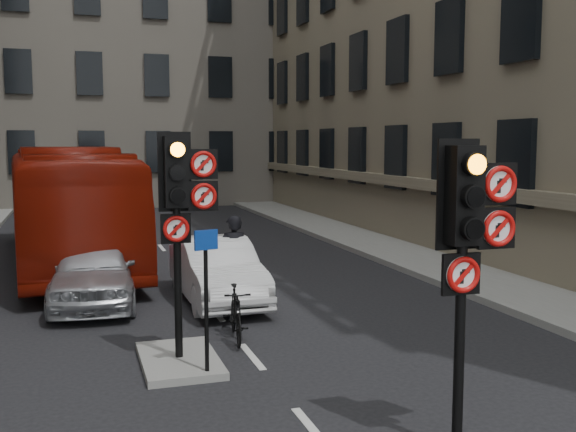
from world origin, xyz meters
TOP-DOWN VIEW (x-y plane):
  - pavement_right at (7.20, 12.00)m, footprint 3.00×50.00m
  - centre_island at (-1.20, 5.00)m, footprint 1.20×2.00m
  - building_far at (0.00, 38.00)m, footprint 30.00×14.00m
  - signal_near at (1.49, 0.99)m, footprint 0.91×0.40m
  - signal_far at (-1.11, 4.99)m, footprint 0.91×0.40m
  - car_silver at (-2.37, 9.63)m, footprint 2.09×4.50m
  - car_white at (0.24, 9.00)m, footprint 1.56×4.30m
  - car_pink at (-1.50, 16.70)m, footprint 1.95×4.22m
  - bus_red at (-2.96, 15.13)m, footprint 3.85×12.36m
  - motorcycle at (-0.03, 6.00)m, footprint 0.66×1.66m
  - motorcyclist at (0.67, 9.21)m, footprint 0.72×0.50m
  - info_sign at (-0.90, 4.18)m, footprint 0.36×0.15m

SIDE VIEW (x-z plane):
  - centre_island at x=-1.20m, z-range 0.00..0.12m
  - pavement_right at x=7.20m, z-range 0.00..0.16m
  - motorcycle at x=-0.03m, z-range 0.00..0.97m
  - car_pink at x=-1.50m, z-range 0.00..1.19m
  - car_white at x=0.24m, z-range 0.00..1.41m
  - car_silver at x=-2.37m, z-range 0.00..1.49m
  - motorcyclist at x=0.67m, z-range 0.00..1.90m
  - info_sign at x=-0.90m, z-range 0.43..2.57m
  - bus_red at x=-2.96m, z-range 0.00..3.39m
  - signal_near at x=1.49m, z-range 0.79..4.37m
  - signal_far at x=-1.11m, z-range 0.91..4.49m
  - building_far at x=0.00m, z-range 0.00..20.00m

